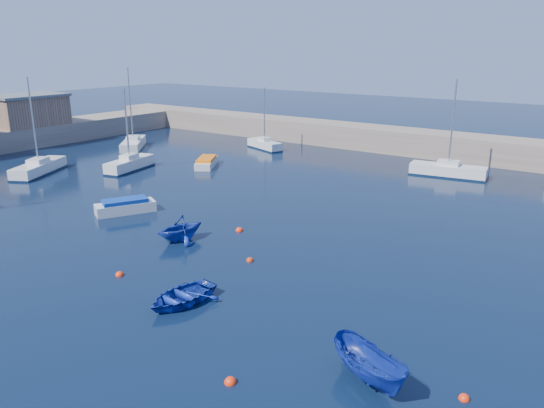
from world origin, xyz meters
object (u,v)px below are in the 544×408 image
Objects in this scene: sailboat_6 at (448,170)px; dinghy_right at (370,366)px; brick_shed_a at (27,111)px; sailboat_2 at (39,168)px; sailboat_4 at (133,144)px; dinghy_center at (182,296)px; sailboat_3 at (130,164)px; sailboat_5 at (265,144)px; dinghy_left at (180,228)px; motorboat_2 at (207,162)px; motorboat_1 at (125,206)px.

sailboat_6 reaches higher than dinghy_right.
sailboat_2 reaches higher than brick_shed_a.
sailboat_4 is 40.78m from dinghy_center.
sailboat_6 is at bearing 38.80° from dinghy_right.
sailboat_3 is 0.84× the size of sailboat_4.
sailboat_5 is at bearing 125.55° from dinghy_center.
dinghy_left reaches higher than dinghy_center.
dinghy_center is (24.09, -17.14, -0.25)m from sailboat_3.
sailboat_6 is 1.91× the size of motorboat_2.
sailboat_3 is at bearing -162.53° from motorboat_2.
sailboat_6 is 27.85m from dinghy_left.
dinghy_center is at bearing -31.60° from dinghy_left.
motorboat_1 is 15.97m from motorboat_2.
dinghy_right is at bearing 2.02° from dinghy_center.
motorboat_2 is at bearing 36.11° from sailboat_3.
dinghy_center is at bearing 112.46° from dinghy_right.
brick_shed_a is 13.95m from sailboat_4.
motorboat_1 is 1.20× the size of dinghy_right.
dinghy_left is 17.33m from dinghy_right.
dinghy_center is (44.78, -19.17, -3.72)m from brick_shed_a.
motorboat_2 is at bearing 135.04° from dinghy_center.
sailboat_6 is (26.18, 15.49, -0.03)m from sailboat_3.
sailboat_4 reaches higher than sailboat_2.
sailboat_3 reaches higher than motorboat_1.
sailboat_3 is 1.11× the size of sailboat_5.
dinghy_center is (-2.09, -32.63, -0.22)m from sailboat_6.
motorboat_2 is (10.83, 11.64, -0.16)m from sailboat_2.
sailboat_6 reaches higher than motorboat_2.
sailboat_5 is at bearing 62.87° from motorboat_2.
sailboat_5 reaches higher than motorboat_1.
sailboat_6 reaches higher than brick_shed_a.
dinghy_left is at bearing -18.77° from brick_shed_a.
motorboat_1 is at bearing -19.94° from brick_shed_a.
sailboat_2 is 2.85× the size of dinghy_left.
sailboat_4 is 2.53× the size of dinghy_right.
sailboat_2 is 8.40m from sailboat_3.
sailboat_2 is at bearing -120.59° from sailboat_4.
sailboat_5 is at bearing -5.82° from sailboat_4.
brick_shed_a is 1.72× the size of motorboat_2.
sailboat_5 is at bearing 130.91° from motorboat_1.
brick_shed_a is 48.86m from dinghy_center.
sailboat_3 is 38.36m from dinghy_right.
sailboat_2 is 38.59m from sailboat_6.
sailboat_3 is 14.14m from motorboat_1.
brick_shed_a is at bearing 161.84° from dinghy_center.
motorboat_2 is 1.47× the size of dinghy_left.
brick_shed_a is at bearing 140.56° from sailboat_5.
dinghy_center is (13.48, -7.81, -0.11)m from motorboat_1.
sailboat_2 is 2.47× the size of dinghy_center.
brick_shed_a is at bearing 123.63° from sailboat_2.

